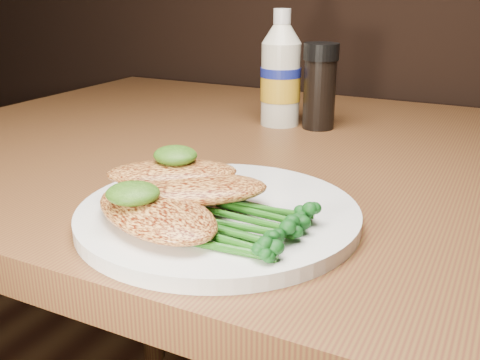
% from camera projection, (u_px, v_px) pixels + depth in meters
% --- Properties ---
extents(plate, '(0.27, 0.27, 0.01)m').
position_uv_depth(plate, '(218.00, 214.00, 0.52)').
color(plate, white).
rests_on(plate, dining_table).
extents(chicken_front, '(0.17, 0.14, 0.02)m').
position_uv_depth(chicken_front, '(156.00, 212.00, 0.48)').
color(chicken_front, gold).
rests_on(chicken_front, plate).
extents(chicken_mid, '(0.16, 0.13, 0.02)m').
position_uv_depth(chicken_mid, '(192.00, 189.00, 0.51)').
color(chicken_mid, gold).
rests_on(chicken_mid, plate).
extents(chicken_back, '(0.14, 0.12, 0.02)m').
position_uv_depth(chicken_back, '(172.00, 173.00, 0.54)').
color(chicken_back, gold).
rests_on(chicken_back, plate).
extents(pesto_front, '(0.06, 0.05, 0.02)m').
position_uv_depth(pesto_front, '(133.00, 193.00, 0.48)').
color(pesto_front, '#143407').
rests_on(pesto_front, chicken_front).
extents(pesto_back, '(0.06, 0.05, 0.02)m').
position_uv_depth(pesto_back, '(175.00, 155.00, 0.54)').
color(pesto_back, '#143407').
rests_on(pesto_back, chicken_back).
extents(broccolini_bundle, '(0.15, 0.13, 0.02)m').
position_uv_depth(broccolini_bundle, '(243.00, 219.00, 0.47)').
color(broccolini_bundle, '#1C5512').
rests_on(broccolini_bundle, plate).
extents(mayo_bottle, '(0.08, 0.08, 0.18)m').
position_uv_depth(mayo_bottle, '(281.00, 68.00, 0.86)').
color(mayo_bottle, beige).
rests_on(mayo_bottle, dining_table).
extents(pepper_grinder, '(0.07, 0.07, 0.13)m').
position_uv_depth(pepper_grinder, '(320.00, 87.00, 0.84)').
color(pepper_grinder, black).
rests_on(pepper_grinder, dining_table).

